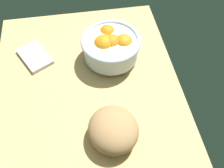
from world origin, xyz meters
The scene contains 4 objects.
ground_plane centered at (0.00, 0.00, -1.50)cm, with size 73.35×62.68×3.00cm, color tan.
fruit_bowl centered at (-9.02, 10.01, 6.17)cm, with size 20.78×20.78×10.91cm.
bread_loaf centered at (21.74, 5.77, 4.39)cm, with size 15.22×14.30×8.78cm, color #B08252.
napkin_folded centered at (-13.33, -17.70, 0.71)cm, with size 13.48×8.54×1.42cm, color silver.
Camera 1 is at (51.06, 0.69, 68.37)cm, focal length 39.46 mm.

